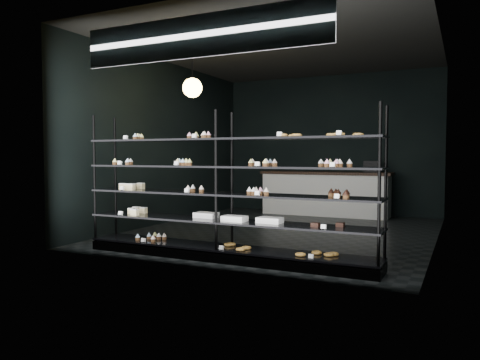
{
  "coord_description": "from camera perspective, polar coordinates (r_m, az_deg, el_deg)",
  "views": [
    {
      "loc": [
        2.88,
        -7.75,
        1.34
      ],
      "look_at": [
        0.05,
        -1.9,
        1.0
      ],
      "focal_mm": 35.0,
      "sensor_mm": 36.0,
      "label": 1
    }
  ],
  "objects": [
    {
      "name": "signage",
      "position": [
        5.79,
        -5.13,
        17.05
      ],
      "size": [
        3.3,
        0.05,
        0.5
      ],
      "color": "#0D1542",
      "rests_on": "room"
    },
    {
      "name": "service_counter",
      "position": [
        10.66,
        10.4,
        -1.57
      ],
      "size": [
        2.9,
        0.65,
        1.23
      ],
      "color": "silver",
      "rests_on": "room"
    },
    {
      "name": "pendant_lamp",
      "position": [
        7.83,
        -5.83,
        11.13
      ],
      "size": [
        0.32,
        0.32,
        0.89
      ],
      "color": "black",
      "rests_on": "room"
    },
    {
      "name": "room",
      "position": [
        8.27,
        5.41,
        4.77
      ],
      "size": [
        5.01,
        6.01,
        3.2
      ],
      "color": "black",
      "rests_on": "ground"
    },
    {
      "name": "display_shelf",
      "position": [
        6.04,
        -2.17,
        -3.78
      ],
      "size": [
        4.0,
        0.5,
        1.91
      ],
      "color": "black",
      "rests_on": "room"
    }
  ]
}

